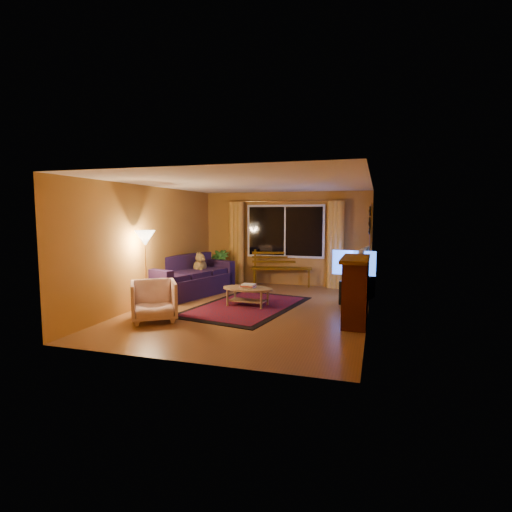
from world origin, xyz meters
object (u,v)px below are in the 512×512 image
(sofa, at_px, (189,276))
(coffee_table, at_px, (248,297))
(tv_console, at_px, (358,290))
(bench, at_px, (281,277))
(floor_lamp, at_px, (146,270))
(armchair, at_px, (154,299))

(sofa, distance_m, coffee_table, 1.82)
(coffee_table, height_order, tv_console, tv_console)
(bench, bearing_deg, tv_console, -45.95)
(bench, height_order, floor_lamp, floor_lamp)
(tv_console, bearing_deg, bench, 164.11)
(floor_lamp, distance_m, tv_console, 4.55)
(armchair, relative_size, tv_console, 0.66)
(coffee_table, bearing_deg, tv_console, 29.24)
(tv_console, bearing_deg, coffee_table, -134.08)
(coffee_table, bearing_deg, bench, 87.26)
(armchair, bearing_deg, tv_console, 4.78)
(armchair, bearing_deg, bench, 37.08)
(armchair, distance_m, coffee_table, 2.02)
(floor_lamp, bearing_deg, coffee_table, 25.60)
(armchair, bearing_deg, coffee_table, 16.85)
(coffee_table, distance_m, tv_console, 2.48)
(sofa, xyz_separation_m, coffee_table, (1.67, -0.66, -0.27))
(bench, relative_size, armchair, 2.00)
(bench, bearing_deg, coffee_table, -106.13)
(bench, distance_m, armchair, 4.30)
(bench, bearing_deg, floor_lamp, -133.37)
(sofa, height_order, armchair, sofa)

